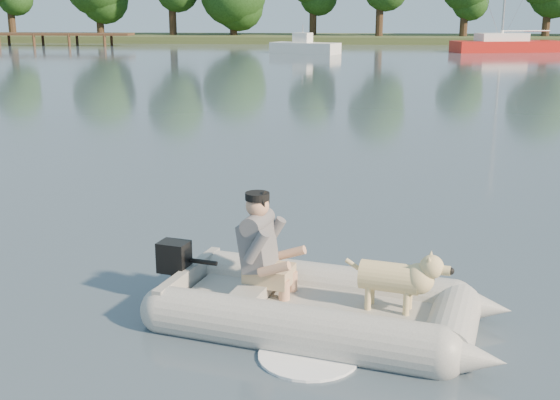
# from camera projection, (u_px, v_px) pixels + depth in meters

# --- Properties ---
(water) EXTENTS (160.00, 160.00, 0.00)m
(water) POSITION_uv_depth(u_px,v_px,m) (268.00, 327.00, 6.73)
(water) COLOR #4E5C6A
(water) RESTS_ON ground
(shore_bank) EXTENTS (160.00, 12.00, 0.70)m
(shore_bank) POSITION_uv_depth(u_px,v_px,m) (338.00, 39.00, 66.24)
(shore_bank) COLOR #47512D
(shore_bank) RESTS_ON water
(dock) EXTENTS (18.00, 2.00, 1.04)m
(dock) POSITION_uv_depth(u_px,v_px,m) (27.00, 39.00, 58.84)
(dock) COLOR #4C331E
(dock) RESTS_ON water
(dinghy) EXTENTS (5.31, 4.44, 1.33)m
(dinghy) POSITION_uv_depth(u_px,v_px,m) (324.00, 269.00, 6.66)
(dinghy) COLOR gray
(dinghy) RESTS_ON water
(man) EXTENTS (0.82, 0.75, 1.03)m
(man) POSITION_uv_depth(u_px,v_px,m) (260.00, 242.00, 6.87)
(man) COLOR #5D5D62
(man) RESTS_ON dinghy
(dog) EXTENTS (0.95, 0.53, 0.60)m
(dog) POSITION_uv_depth(u_px,v_px,m) (389.00, 282.00, 6.52)
(dog) COLOR tan
(dog) RESTS_ON dinghy
(outboard_motor) EXTENTS (0.45, 0.37, 0.76)m
(outboard_motor) POSITION_uv_depth(u_px,v_px,m) (175.00, 275.00, 7.25)
(outboard_motor) COLOR black
(outboard_motor) RESTS_ON dinghy
(motorboat) EXTENTS (5.20, 3.71, 2.06)m
(motorboat) POSITION_uv_depth(u_px,v_px,m) (305.00, 40.00, 48.02)
(motorboat) COLOR white
(motorboat) RESTS_ON water
(sailboat) EXTENTS (8.16, 4.09, 10.76)m
(sailboat) POSITION_uv_depth(u_px,v_px,m) (506.00, 45.00, 50.05)
(sailboat) COLOR #AD1913
(sailboat) RESTS_ON water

